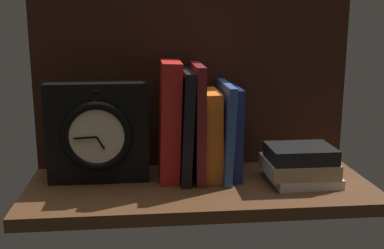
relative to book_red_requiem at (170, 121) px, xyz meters
The scene contains 10 objects.
ground_plane 15.73cm from the book_red_requiem, 40.10° to the right, with size 71.17×29.32×2.50cm, color #4C2D19.
back_panel 13.14cm from the book_red_requiem, 56.91° to the left, with size 71.17×1.20×39.76cm, color black.
book_red_requiem is the anchor object (origin of this frame).
book_black_skeptic 3.47cm from the book_red_requiem, ahead, with size 2.04×16.13×23.02cm, color black.
book_maroon_dawkins 5.63cm from the book_red_requiem, ahead, with size 1.93×15.60×24.27cm, color maroon.
book_orange_pandolfini 9.26cm from the book_red_requiem, ahead, with size 3.66×12.55×18.62cm, color orange.
book_blue_modern 11.91cm from the book_red_requiem, ahead, with size 1.68×16.96×20.22cm, color #2D4C8E.
book_navy_bierce 14.00cm from the book_red_requiem, ahead, with size 1.83×12.86×19.46cm, color #192147.
framed_clock 15.09cm from the book_red_requiem, behind, with size 20.80×6.81×20.80cm.
book_stack_side 28.74cm from the book_red_requiem, 13.67° to the right, with size 14.83×12.54×7.96cm.
Camera 1 is at (-11.17, -92.66, 33.63)cm, focal length 44.36 mm.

